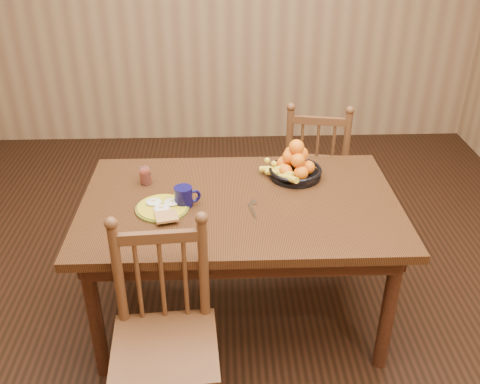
{
  "coord_description": "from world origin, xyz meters",
  "views": [
    {
      "loc": [
        -0.08,
        -2.32,
        2.13
      ],
      "look_at": [
        0.0,
        0.0,
        0.8
      ],
      "focal_mm": 40.0,
      "sensor_mm": 36.0,
      "label": 1
    }
  ],
  "objects_px": {
    "fruit_bowl": "(294,166)",
    "dining_table": "(240,215)",
    "chair_near": "(165,339)",
    "breakfast_plate": "(163,208)",
    "coffee_mug": "(184,196)",
    "chair_far": "(315,170)"
  },
  "relations": [
    {
      "from": "chair_far",
      "to": "fruit_bowl",
      "type": "bearing_deg",
      "value": 79.77
    },
    {
      "from": "chair_near",
      "to": "coffee_mug",
      "type": "bearing_deg",
      "value": 79.96
    },
    {
      "from": "chair_far",
      "to": "fruit_bowl",
      "type": "distance_m",
      "value": 0.75
    },
    {
      "from": "chair_near",
      "to": "breakfast_plate",
      "type": "relative_size",
      "value": 3.25
    },
    {
      "from": "breakfast_plate",
      "to": "chair_near",
      "type": "bearing_deg",
      "value": -86.08
    },
    {
      "from": "breakfast_plate",
      "to": "fruit_bowl",
      "type": "height_order",
      "value": "fruit_bowl"
    },
    {
      "from": "dining_table",
      "to": "chair_near",
      "type": "relative_size",
      "value": 1.65
    },
    {
      "from": "chair_far",
      "to": "dining_table",
      "type": "bearing_deg",
      "value": 68.86
    },
    {
      "from": "chair_far",
      "to": "chair_near",
      "type": "xyz_separation_m",
      "value": [
        -0.88,
        -1.53,
        0.0
      ]
    },
    {
      "from": "dining_table",
      "to": "breakfast_plate",
      "type": "xyz_separation_m",
      "value": [
        -0.38,
        -0.08,
        0.1
      ]
    },
    {
      "from": "coffee_mug",
      "to": "chair_near",
      "type": "bearing_deg",
      "value": -96.01
    },
    {
      "from": "chair_near",
      "to": "dining_table",
      "type": "bearing_deg",
      "value": 58.62
    },
    {
      "from": "dining_table",
      "to": "chair_far",
      "type": "xyz_separation_m",
      "value": [
        0.54,
        0.87,
        -0.2
      ]
    },
    {
      "from": "coffee_mug",
      "to": "chair_far",
      "type": "bearing_deg",
      "value": 47.8
    },
    {
      "from": "chair_near",
      "to": "breakfast_plate",
      "type": "xyz_separation_m",
      "value": [
        -0.04,
        0.59,
        0.29
      ]
    },
    {
      "from": "fruit_bowl",
      "to": "dining_table",
      "type": "bearing_deg",
      "value": -140.95
    },
    {
      "from": "breakfast_plate",
      "to": "coffee_mug",
      "type": "height_order",
      "value": "coffee_mug"
    },
    {
      "from": "chair_far",
      "to": "coffee_mug",
      "type": "xyz_separation_m",
      "value": [
        -0.82,
        -0.9,
        0.33
      ]
    },
    {
      "from": "fruit_bowl",
      "to": "breakfast_plate",
      "type": "bearing_deg",
      "value": -154.82
    },
    {
      "from": "fruit_bowl",
      "to": "chair_near",
      "type": "bearing_deg",
      "value": -125.39
    },
    {
      "from": "chair_far",
      "to": "coffee_mug",
      "type": "bearing_deg",
      "value": 58.63
    },
    {
      "from": "chair_far",
      "to": "coffee_mug",
      "type": "height_order",
      "value": "chair_far"
    }
  ]
}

